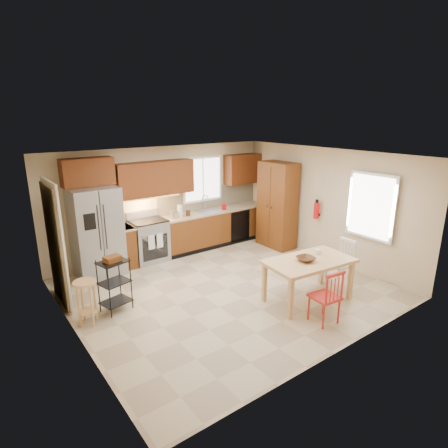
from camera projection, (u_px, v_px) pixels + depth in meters
The scene contains 33 objects.
floor at pixel (227, 289), 7.13m from camera, with size 5.50×5.50×0.00m, color tan.
ceiling at pixel (227, 156), 6.42m from camera, with size 5.50×5.00×0.02m, color silver.
wall_back at pixel (163, 201), 8.70m from camera, with size 5.50×0.02×2.50m, color #CCB793.
wall_front at pixel (343, 271), 4.84m from camera, with size 5.50×0.02×2.50m, color #CCB793.
wall_left at pixel (69, 260), 5.21m from camera, with size 0.02×5.00×2.50m, color #CCB793.
wall_right at pixel (326, 205), 8.34m from camera, with size 0.02×5.00×2.50m, color #CCB793.
refrigerator at pixel (97, 232), 7.54m from camera, with size 0.92×0.75×1.82m, color gray.
range_stove at pixel (149, 241), 8.37m from camera, with size 0.76×0.63×0.92m, color gray.
base_cabinet_narrow at pixel (125, 246), 8.07m from camera, with size 0.30×0.60×0.90m, color #5D3311.
base_cabinet_run at pixel (216, 227), 9.43m from camera, with size 2.92×0.60×0.90m, color #5D3311.
dishwasher at pixel (240, 226), 9.53m from camera, with size 0.60×0.02×0.78m, color black.
backsplash at pixel (209, 197), 9.45m from camera, with size 2.92×0.03×0.55m, color beige.
upper_over_fridge at pixel (87, 172), 7.36m from camera, with size 1.00×0.35×0.55m, color #5D280F.
upper_left_block at pixel (155, 178), 8.26m from camera, with size 1.80×0.35×0.75m, color #5D280F.
upper_right_block at pixel (243, 169), 9.68m from camera, with size 1.00×0.35×0.75m, color #5D280F.
window_back at pixel (202, 179), 9.20m from camera, with size 1.12×0.04×1.12m, color white.
sink at pixel (209, 213), 9.21m from camera, with size 0.62×0.46×0.16m, color gray.
undercab_glow at pixel (144, 198), 8.18m from camera, with size 1.60×0.30×0.01m, color #FFBF66.
soap_bottle at pixel (224, 206), 9.31m from camera, with size 0.09×0.09×0.19m, color red.
paper_towel at pixel (180, 211), 8.63m from camera, with size 0.12×0.12×0.28m, color silver.
canister_steel at pixel (172, 214), 8.53m from camera, with size 0.11×0.11×0.18m, color gray.
canister_wood at pixel (188, 213), 8.74m from camera, with size 0.10×0.10×0.14m, color #502D15.
pantry at pixel (277, 205), 9.14m from camera, with size 0.50×0.95×2.10m, color #5D3311.
fire_extinguisher at pixel (316, 211), 8.43m from camera, with size 0.12×0.12×0.36m, color red.
window_right at pixel (371, 206), 7.35m from camera, with size 0.04×1.02×1.32m, color white.
doorway at pixel (55, 246), 6.31m from camera, with size 0.04×0.95×2.10m, color #8C7A59.
dining_table at pixel (308, 280), 6.60m from camera, with size 1.54×0.87×0.75m, color tan, non-canonical shape.
chair_red at pixel (325, 296), 5.88m from camera, with size 0.42×0.42×0.90m, color #A9221A, non-canonical shape.
chair_white at pixel (340, 263), 7.16m from camera, with size 0.42×0.42×0.90m, color silver, non-canonical shape.
table_bowl at pixel (305, 261), 6.44m from camera, with size 0.31×0.31×0.08m, color #502D15.
table_jar at pixel (318, 253), 6.75m from camera, with size 0.11×0.11×0.13m, color silver.
bar_stool at pixel (87, 302), 5.85m from camera, with size 0.35×0.35×0.73m, color tan, non-canonical shape.
utility_cart at pixel (115, 285), 6.23m from camera, with size 0.46×0.36×0.93m, color black, non-canonical shape.
Camera 1 is at (-3.89, -5.18, 3.21)m, focal length 30.00 mm.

